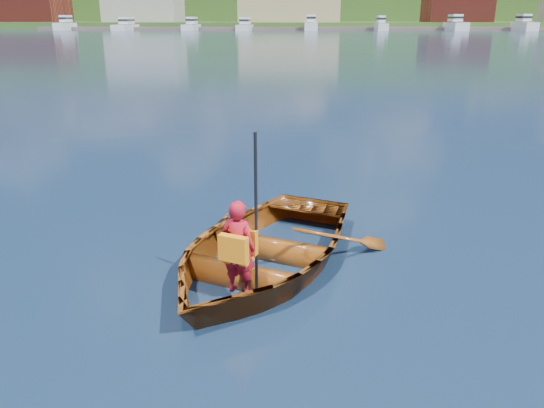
{
  "coord_description": "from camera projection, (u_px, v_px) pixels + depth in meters",
  "views": [
    {
      "loc": [
        0.06,
        -6.94,
        3.1
      ],
      "look_at": [
        -0.32,
        -0.63,
        0.88
      ],
      "focal_mm": 35.0,
      "sensor_mm": 36.0,
      "label": 1
    }
  ],
  "objects": [
    {
      "name": "ground",
      "position": [
        297.0,
        248.0,
        7.57
      ],
      "size": [
        600.0,
        600.0,
        0.0
      ],
      "color": "#102E45",
      "rests_on": "ground"
    },
    {
      "name": "rowboat",
      "position": [
        261.0,
        249.0,
        6.92
      ],
      "size": [
        4.0,
        4.64,
        0.81
      ],
      "color": "brown",
      "rests_on": "ground"
    },
    {
      "name": "child_paddler",
      "position": [
        239.0,
        247.0,
        5.95
      ],
      "size": [
        0.48,
        0.43,
        1.87
      ],
      "color": "red",
      "rests_on": "ground"
    },
    {
      "name": "shoreline",
      "position": [
        306.0,
        0.0,
        226.99
      ],
      "size": [
        400.0,
        140.0,
        22.0
      ],
      "color": "#384E20",
      "rests_on": "ground"
    },
    {
      "name": "dock",
      "position": [
        326.0,
        29.0,
        146.5
      ],
      "size": [
        160.04,
        9.41,
        0.8
      ],
      "color": "brown",
      "rests_on": "ground"
    },
    {
      "name": "waterfront_buildings",
      "position": [
        280.0,
        2.0,
        160.84
      ],
      "size": [
        202.0,
        16.0,
        14.0
      ],
      "color": "brown",
      "rests_on": "ground"
    },
    {
      "name": "marina_yachts",
      "position": [
        329.0,
        25.0,
        141.75
      ],
      "size": [
        140.59,
        13.32,
        4.43
      ],
      "color": "silver",
      "rests_on": "ground"
    }
  ]
}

